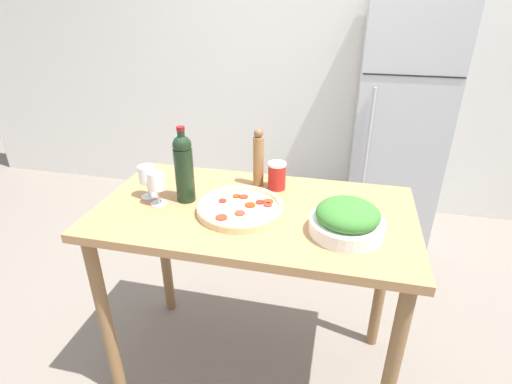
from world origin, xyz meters
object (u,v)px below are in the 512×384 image
(refrigerator, at_px, (399,122))
(wine_bottle, at_px, (184,167))
(pepper_mill, at_px, (258,159))
(salad_bowl, at_px, (347,220))
(salt_canister, at_px, (277,176))
(wine_glass_far, at_px, (146,177))
(homemade_pizza, at_px, (240,207))
(wine_glass_near, at_px, (157,183))

(refrigerator, xyz_separation_m, wine_bottle, (-1.01, -1.57, 0.20))
(refrigerator, bearing_deg, pepper_mill, -118.81)
(salad_bowl, height_order, salt_canister, salad_bowl)
(wine_glass_far, xyz_separation_m, homemade_pizza, (0.42, -0.03, -0.08))
(wine_bottle, height_order, wine_glass_near, wine_bottle)
(refrigerator, relative_size, wine_glass_near, 11.98)
(wine_glass_far, height_order, salad_bowl, wine_glass_far)
(pepper_mill, bearing_deg, salad_bowl, -38.87)
(wine_glass_far, relative_size, salad_bowl, 0.53)
(salad_bowl, height_order, homemade_pizza, salad_bowl)
(wine_glass_near, xyz_separation_m, homemade_pizza, (0.35, 0.02, -0.08))
(wine_glass_far, xyz_separation_m, salt_canister, (0.53, 0.21, -0.04))
(wine_glass_far, bearing_deg, pepper_mill, 27.85)
(wine_bottle, relative_size, wine_glass_far, 2.24)
(refrigerator, bearing_deg, wine_glass_far, -126.70)
(wine_glass_near, height_order, salad_bowl, wine_glass_near)
(wine_bottle, bearing_deg, salt_canister, 28.93)
(refrigerator, xyz_separation_m, salad_bowl, (-0.33, -1.68, 0.11))
(homemade_pizza, xyz_separation_m, salt_canister, (0.10, 0.24, 0.04))
(refrigerator, distance_m, salt_canister, 1.52)
(salt_canister, bearing_deg, wine_glass_near, -150.44)
(pepper_mill, bearing_deg, wine_glass_near, -142.96)
(wine_glass_near, distance_m, pepper_mill, 0.46)
(salt_canister, bearing_deg, salad_bowl, -44.31)
(wine_glass_near, bearing_deg, wine_glass_far, 145.77)
(wine_bottle, height_order, homemade_pizza, wine_bottle)
(refrigerator, bearing_deg, salt_canister, -115.51)
(salad_bowl, bearing_deg, wine_bottle, 170.46)
(refrigerator, relative_size, pepper_mill, 6.50)
(salad_bowl, bearing_deg, homemade_pizza, 170.92)
(wine_bottle, bearing_deg, wine_glass_far, -174.96)
(refrigerator, bearing_deg, homemade_pizza, -115.18)
(pepper_mill, xyz_separation_m, homemade_pizza, (-0.02, -0.26, -0.11))
(wine_bottle, bearing_deg, salad_bowl, -9.54)
(wine_glass_far, bearing_deg, wine_bottle, 5.04)
(pepper_mill, bearing_deg, salt_canister, -11.39)
(pepper_mill, distance_m, salt_canister, 0.11)
(refrigerator, height_order, homemade_pizza, refrigerator)
(wine_glass_near, height_order, salt_canister, wine_glass_near)
(wine_glass_far, bearing_deg, salt_canister, 21.99)
(salt_canister, bearing_deg, refrigerator, 64.49)
(salad_bowl, bearing_deg, salt_canister, 135.69)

